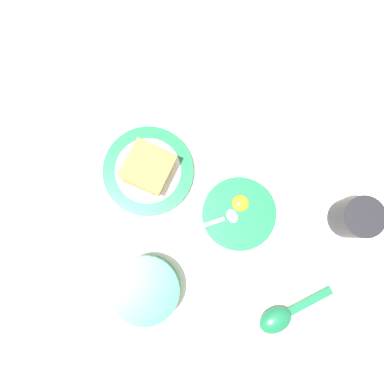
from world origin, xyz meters
name	(u,v)px	position (x,y,z in m)	size (l,w,h in m)	color
ground_plane	(228,231)	(0.00, 0.00, 0.00)	(3.00, 3.00, 0.00)	silver
egg_bowl	(238,214)	(-0.02, 0.03, 0.03)	(0.14, 0.15, 0.09)	#196B42
toast_plate	(148,171)	(-0.18, -0.08, 0.01)	(0.18, 0.18, 0.01)	#196B42
toast_sandwich	(147,168)	(-0.18, -0.08, 0.03)	(0.12, 0.12, 0.04)	#9E7042
soup_spoon	(283,316)	(0.19, 0.02, 0.01)	(0.05, 0.15, 0.03)	#196B42
congee_bowl	(146,289)	(0.02, -0.19, 0.03)	(0.12, 0.12, 0.05)	#196B42
drinking_cup	(356,218)	(0.09, 0.22, 0.04)	(0.08, 0.08, 0.08)	black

